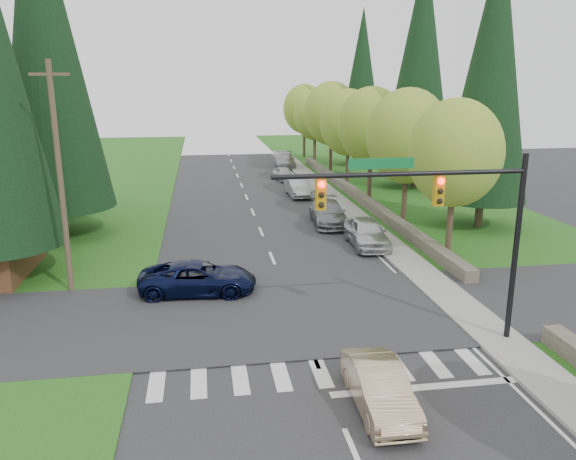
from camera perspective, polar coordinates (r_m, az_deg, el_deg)
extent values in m
plane|color=#28282B|center=(16.12, 5.85, -19.66)|extent=(120.00, 120.00, 0.00)
cube|color=#2A5717|center=(37.86, 17.38, 0.28)|extent=(14.00, 110.00, 0.06)
cube|color=#2A5717|center=(35.32, -24.03, -1.37)|extent=(14.00, 110.00, 0.06)
cube|color=#28282B|center=(22.99, 0.79, -8.50)|extent=(120.00, 8.00, 0.10)
cube|color=gray|center=(37.45, 7.63, 0.74)|extent=(1.80, 80.00, 0.13)
cube|color=gray|center=(37.23, 6.37, 0.69)|extent=(0.20, 80.00, 0.13)
cube|color=#4C4438|center=(45.36, 6.88, 3.61)|extent=(0.70, 40.00, 0.70)
cylinder|color=black|center=(21.17, 22.12, -1.93)|extent=(0.20, 0.20, 6.80)
cylinder|color=black|center=(18.70, 11.52, 5.60)|extent=(8.60, 0.16, 0.16)
cube|color=#0C662D|center=(18.47, 9.47, 6.68)|extent=(2.20, 0.04, 0.35)
cube|color=#BF8C0C|center=(19.29, 15.06, 3.85)|extent=(0.32, 0.24, 1.00)
sphere|color=#FF0C05|center=(19.10, 15.30, 4.80)|extent=(0.22, 0.22, 0.22)
cube|color=#BF8C0C|center=(18.06, 3.34, 3.61)|extent=(0.32, 0.24, 1.00)
sphere|color=#FF0C05|center=(17.86, 3.45, 4.63)|extent=(0.22, 0.22, 0.22)
cylinder|color=#473828|center=(25.84, -22.10, 4.60)|extent=(0.24, 0.24, 10.00)
cube|color=#473828|center=(25.51, -23.09, 14.36)|extent=(1.60, 0.10, 0.12)
cylinder|color=#38281C|center=(30.44, 16.18, 1.48)|extent=(0.32, 0.32, 4.76)
ellipsoid|color=olive|center=(29.90, 16.62, 7.51)|extent=(4.80, 4.80, 5.52)
cylinder|color=#38281C|center=(36.78, 11.79, 4.12)|extent=(0.32, 0.32, 4.93)
ellipsoid|color=olive|center=(36.32, 12.07, 9.31)|extent=(5.20, 5.20, 5.98)
cylinder|color=#38281C|center=(43.23, 8.32, 5.93)|extent=(0.32, 0.32, 5.04)
ellipsoid|color=olive|center=(42.84, 8.49, 10.45)|extent=(5.00, 5.00, 5.75)
cylinder|color=#38281C|center=(49.93, 6.07, 7.05)|extent=(0.32, 0.32, 4.82)
ellipsoid|color=olive|center=(49.60, 6.18, 10.80)|extent=(5.00, 5.00, 5.75)
cylinder|color=#38281C|center=(56.67, 4.36, 8.19)|extent=(0.32, 0.32, 5.15)
ellipsoid|color=olive|center=(56.38, 4.43, 11.72)|extent=(5.40, 5.40, 6.21)
cylinder|color=#38281C|center=(63.45, 2.73, 8.72)|extent=(0.32, 0.32, 4.70)
ellipsoid|color=olive|center=(63.19, 2.76, 11.60)|extent=(4.80, 4.80, 5.52)
cylinder|color=#38281C|center=(70.29, 1.66, 9.44)|extent=(0.32, 0.32, 4.98)
ellipsoid|color=olive|center=(70.06, 1.68, 12.20)|extent=(5.20, 5.20, 5.98)
cylinder|color=#38281C|center=(29.55, -27.12, -2.76)|extent=(0.50, 0.50, 2.00)
cylinder|color=#38281C|center=(36.72, -21.91, 1.00)|extent=(0.50, 0.50, 2.00)
cone|color=black|center=(35.88, -23.56, 17.18)|extent=(6.46, 6.46, 19.00)
cylinder|color=#38281C|center=(42.89, -22.80, 2.78)|extent=(0.50, 0.50, 2.00)
cone|color=black|center=(42.14, -24.10, 15.23)|extent=(5.78, 5.78, 17.00)
cylinder|color=#38281C|center=(38.09, 18.84, 1.75)|extent=(0.50, 0.50, 2.00)
cone|color=black|center=(37.22, 20.01, 15.06)|extent=(5.44, 5.44, 16.00)
cylinder|color=#38281C|center=(51.00, 12.66, 5.34)|extent=(0.50, 0.50, 2.00)
cone|color=black|center=(50.38, 13.31, 16.39)|extent=(6.12, 6.12, 18.00)
cylinder|color=#38281C|center=(63.81, 7.25, 7.43)|extent=(0.50, 0.50, 2.00)
cone|color=black|center=(63.29, 7.50, 14.90)|extent=(5.10, 5.10, 15.00)
imported|color=tan|center=(16.82, 9.27, -15.53)|extent=(1.44, 4.01, 1.32)
imported|color=black|center=(25.16, -9.13, -4.85)|extent=(5.30, 2.75, 1.43)
imported|color=silver|center=(32.16, 8.00, -0.25)|extent=(2.06, 4.83, 1.63)
imported|color=gray|center=(36.90, 4.14, 1.72)|extent=(2.51, 5.35, 1.51)
imported|color=#9FA0A4|center=(45.98, 1.01, 4.36)|extent=(1.72, 4.54, 1.48)
imported|color=silver|center=(53.49, -0.41, 5.73)|extent=(1.95, 3.89, 1.27)
imported|color=#A2A2A7|center=(61.93, -0.28, 7.10)|extent=(2.62, 5.42, 1.52)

